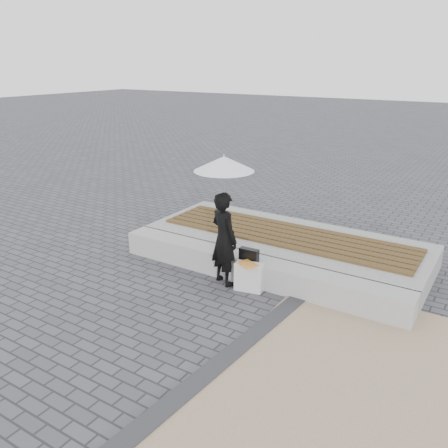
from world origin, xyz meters
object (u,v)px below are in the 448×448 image
at_px(seating_ledge, 253,269).
at_px(parasol, 224,164).
at_px(canvas_tote, 249,277).
at_px(woman, 224,239).
at_px(handbag, 249,255).

relative_size(seating_ledge, parasol, 4.32).
relative_size(seating_ledge, canvas_tote, 10.99).
xyz_separation_m(woman, handbag, (0.37, 0.14, -0.25)).
xyz_separation_m(seating_ledge, woman, (-0.37, -0.31, 0.55)).
bearing_deg(seating_ledge, handbag, -87.75).
bearing_deg(parasol, handbag, 21.16).
xyz_separation_m(seating_ledge, parasol, (-0.37, -0.31, 1.74)).
height_order(seating_ledge, woman, woman).
bearing_deg(seating_ledge, canvas_tote, -72.56).
bearing_deg(parasol, seating_ledge, 40.23).
bearing_deg(seating_ledge, parasol, -139.77).
xyz_separation_m(woman, parasol, (0.00, -0.00, 1.19)).
distance_m(parasol, handbag, 1.49).
bearing_deg(woman, canvas_tote, -160.26).
bearing_deg(handbag, parasol, -161.26).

